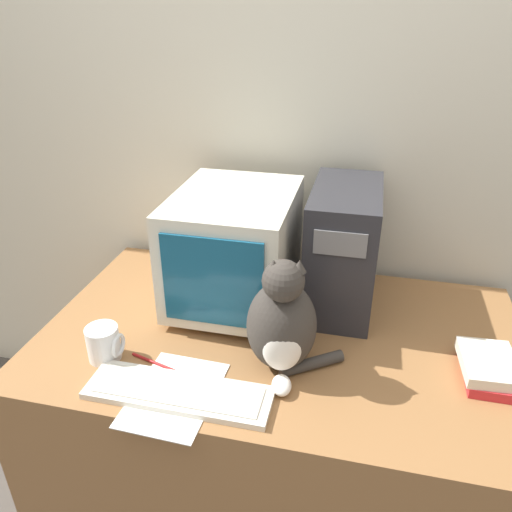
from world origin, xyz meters
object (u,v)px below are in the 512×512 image
computer_tower (342,248)px  book_stack (488,368)px  keyboard (179,392)px  mug (104,343)px  cat (282,324)px  crt_monitor (234,248)px  pen (153,362)px

computer_tower → book_stack: size_ratio=2.03×
computer_tower → keyboard: computer_tower is taller
keyboard → book_stack: 0.83m
keyboard → mug: 0.28m
book_stack → mug: (-1.05, -0.16, 0.02)m
cat → keyboard: bearing=-155.4°
crt_monitor → keyboard: size_ratio=0.98×
computer_tower → crt_monitor: bearing=-167.7°
pen → crt_monitor: bearing=69.7°
crt_monitor → computer_tower: bearing=12.3°
crt_monitor → computer_tower: (0.34, 0.07, 0.00)m
cat → book_stack: bearing=-3.4°
mug → keyboard: bearing=-20.7°
crt_monitor → cat: crt_monitor is taller
book_stack → pen: book_stack is taller
mug → crt_monitor: bearing=53.8°
computer_tower → cat: 0.40m
keyboard → cat: size_ratio=1.40×
pen → book_stack: bearing=9.7°
mug → book_stack: bearing=8.7°
keyboard → mug: (-0.26, 0.10, 0.04)m
computer_tower → book_stack: 0.54m
cat → pen: (-0.35, -0.07, -0.14)m
book_stack → mug: bearing=-171.3°
computer_tower → pen: computer_tower is taller
pen → computer_tower: bearing=43.1°
computer_tower → pen: (-0.48, -0.45, -0.20)m
crt_monitor → book_stack: size_ratio=2.38×
crt_monitor → keyboard: 0.51m
crt_monitor → mug: size_ratio=4.67×
cat → crt_monitor: bearing=113.4°
cat → mug: 0.51m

